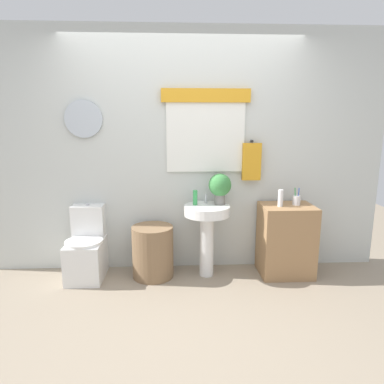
{
  "coord_description": "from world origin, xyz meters",
  "views": [
    {
      "loc": [
        -0.08,
        -2.51,
        1.61
      ],
      "look_at": [
        0.08,
        0.8,
        0.93
      ],
      "focal_mm": 31.24,
      "sensor_mm": 36.0,
      "label": 1
    }
  ],
  "objects_px": {
    "pedestal_sink": "(207,224)",
    "toothbrush_cup": "(296,200)",
    "laundry_hamper": "(153,252)",
    "potted_plant": "(220,186)",
    "lotion_bottle": "(280,198)",
    "soap_bottle": "(195,198)",
    "toilet": "(87,250)",
    "wooden_cabinet": "(286,240)"
  },
  "relations": [
    {
      "from": "laundry_hamper",
      "to": "toothbrush_cup",
      "type": "height_order",
      "value": "toothbrush_cup"
    },
    {
      "from": "pedestal_sink",
      "to": "toothbrush_cup",
      "type": "height_order",
      "value": "toothbrush_cup"
    },
    {
      "from": "toilet",
      "to": "laundry_hamper",
      "type": "height_order",
      "value": "toilet"
    },
    {
      "from": "potted_plant",
      "to": "toothbrush_cup",
      "type": "bearing_deg",
      "value": -2.84
    },
    {
      "from": "pedestal_sink",
      "to": "lotion_bottle",
      "type": "xyz_separation_m",
      "value": [
        0.76,
        -0.04,
        0.29
      ]
    },
    {
      "from": "laundry_hamper",
      "to": "potted_plant",
      "type": "xyz_separation_m",
      "value": [
        0.71,
        0.06,
        0.69
      ]
    },
    {
      "from": "pedestal_sink",
      "to": "soap_bottle",
      "type": "xyz_separation_m",
      "value": [
        -0.12,
        0.05,
        0.28
      ]
    },
    {
      "from": "lotion_bottle",
      "to": "toothbrush_cup",
      "type": "relative_size",
      "value": 0.96
    },
    {
      "from": "toilet",
      "to": "soap_bottle",
      "type": "xyz_separation_m",
      "value": [
        1.15,
        0.02,
        0.56
      ]
    },
    {
      "from": "pedestal_sink",
      "to": "toothbrush_cup",
      "type": "distance_m",
      "value": 0.98
    },
    {
      "from": "potted_plant",
      "to": "toilet",
      "type": "bearing_deg",
      "value": -178.94
    },
    {
      "from": "toilet",
      "to": "lotion_bottle",
      "type": "relative_size",
      "value": 4.33
    },
    {
      "from": "toilet",
      "to": "wooden_cabinet",
      "type": "height_order",
      "value": "toilet"
    },
    {
      "from": "lotion_bottle",
      "to": "toothbrush_cup",
      "type": "height_order",
      "value": "toothbrush_cup"
    },
    {
      "from": "soap_bottle",
      "to": "wooden_cabinet",
      "type": "bearing_deg",
      "value": -2.94
    },
    {
      "from": "soap_bottle",
      "to": "pedestal_sink",
      "type": "bearing_deg",
      "value": -22.62
    },
    {
      "from": "pedestal_sink",
      "to": "wooden_cabinet",
      "type": "relative_size",
      "value": 1.01
    },
    {
      "from": "wooden_cabinet",
      "to": "lotion_bottle",
      "type": "xyz_separation_m",
      "value": [
        -0.1,
        -0.04,
        0.47
      ]
    },
    {
      "from": "laundry_hamper",
      "to": "toilet",
      "type": "bearing_deg",
      "value": 177.22
    },
    {
      "from": "pedestal_sink",
      "to": "toothbrush_cup",
      "type": "bearing_deg",
      "value": 1.19
    },
    {
      "from": "soap_bottle",
      "to": "toilet",
      "type": "bearing_deg",
      "value": -179.2
    },
    {
      "from": "toilet",
      "to": "laundry_hamper",
      "type": "xyz_separation_m",
      "value": [
        0.7,
        -0.03,
        -0.02
      ]
    },
    {
      "from": "lotion_bottle",
      "to": "laundry_hamper",
      "type": "bearing_deg",
      "value": 178.28
    },
    {
      "from": "wooden_cabinet",
      "to": "soap_bottle",
      "type": "xyz_separation_m",
      "value": [
        -0.97,
        0.05,
        0.47
      ]
    },
    {
      "from": "pedestal_sink",
      "to": "potted_plant",
      "type": "bearing_deg",
      "value": 23.2
    },
    {
      "from": "wooden_cabinet",
      "to": "lotion_bottle",
      "type": "height_order",
      "value": "lotion_bottle"
    },
    {
      "from": "pedestal_sink",
      "to": "toothbrush_cup",
      "type": "xyz_separation_m",
      "value": [
        0.95,
        0.02,
        0.25
      ]
    },
    {
      "from": "toilet",
      "to": "toothbrush_cup",
      "type": "relative_size",
      "value": 4.16
    },
    {
      "from": "toothbrush_cup",
      "to": "wooden_cabinet",
      "type": "bearing_deg",
      "value": -168.31
    },
    {
      "from": "laundry_hamper",
      "to": "pedestal_sink",
      "type": "height_order",
      "value": "pedestal_sink"
    },
    {
      "from": "lotion_bottle",
      "to": "wooden_cabinet",
      "type": "bearing_deg",
      "value": 22.68
    },
    {
      "from": "pedestal_sink",
      "to": "toothbrush_cup",
      "type": "relative_size",
      "value": 4.17
    },
    {
      "from": "soap_bottle",
      "to": "toothbrush_cup",
      "type": "bearing_deg",
      "value": -1.62
    },
    {
      "from": "soap_bottle",
      "to": "laundry_hamper",
      "type": "bearing_deg",
      "value": -173.7
    },
    {
      "from": "toothbrush_cup",
      "to": "toilet",
      "type": "bearing_deg",
      "value": 179.64
    },
    {
      "from": "pedestal_sink",
      "to": "soap_bottle",
      "type": "bearing_deg",
      "value": 157.38
    },
    {
      "from": "toilet",
      "to": "laundry_hamper",
      "type": "relative_size",
      "value": 1.39
    },
    {
      "from": "toothbrush_cup",
      "to": "lotion_bottle",
      "type": "bearing_deg",
      "value": -162.65
    },
    {
      "from": "laundry_hamper",
      "to": "lotion_bottle",
      "type": "distance_m",
      "value": 1.45
    },
    {
      "from": "potted_plant",
      "to": "toothbrush_cup",
      "type": "relative_size",
      "value": 1.77
    },
    {
      "from": "pedestal_sink",
      "to": "wooden_cabinet",
      "type": "bearing_deg",
      "value": 0.0
    },
    {
      "from": "toilet",
      "to": "soap_bottle",
      "type": "relative_size",
      "value": 4.96
    }
  ]
}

